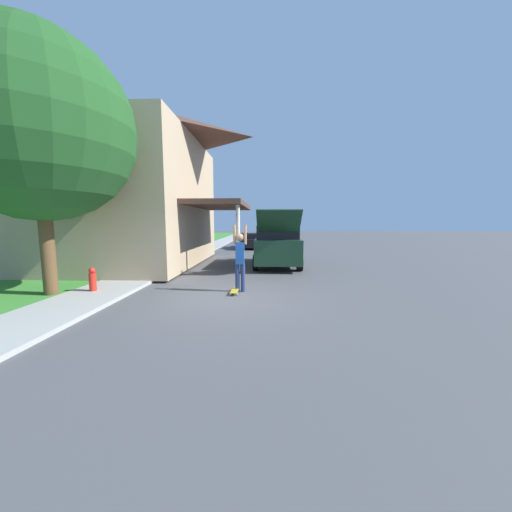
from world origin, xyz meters
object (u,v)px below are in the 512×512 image
lawn_tree_near (37,128)px  fire_hydrant (93,279)px  car_down_street (250,241)px  skateboard (235,290)px  skateboarder (240,257)px  suv_parked (277,244)px

lawn_tree_near → fire_hydrant: size_ratio=10.01×
lawn_tree_near → car_down_street: 16.70m
car_down_street → skateboard: bearing=-88.1°
car_down_street → skateboarder: skateboarder is taller
car_down_street → skateboard: car_down_street is taller
lawn_tree_near → fire_hydrant: lawn_tree_near is taller
lawn_tree_near → skateboarder: 6.39m
car_down_street → fire_hydrant: (-3.64, -15.19, -0.17)m
car_down_street → skateboard: (0.49, -14.91, -0.53)m
suv_parked → skateboarder: suv_parked is taller
suv_parked → skateboard: size_ratio=7.05×
car_down_street → skateboarder: (0.63, -14.69, 0.44)m
suv_parked → skateboard: 5.74m
skateboard → fire_hydrant: 4.16m
suv_parked → car_down_street: (-1.88, 9.42, -0.45)m
lawn_tree_near → skateboard: lawn_tree_near is taller
lawn_tree_near → suv_parked: (6.51, 6.12, -3.51)m
suv_parked → car_down_street: size_ratio=1.21×
lawn_tree_near → suv_parked: size_ratio=1.29×
skateboarder → skateboard: 1.00m
car_down_street → fire_hydrant: 15.62m
lawn_tree_near → skateboarder: bearing=9.2°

